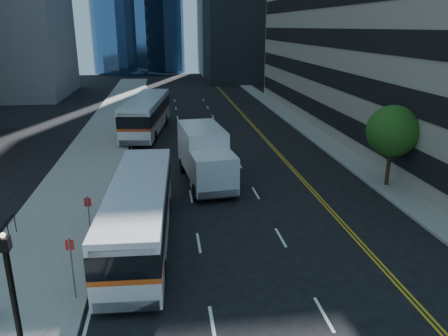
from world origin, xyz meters
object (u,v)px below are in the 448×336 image
at_px(lamp_post, 15,305).
at_px(bus_front, 140,211).
at_px(bus_rear, 147,114).
at_px(street_tree, 393,131).
at_px(box_truck, 205,155).

distance_m(lamp_post, bus_front, 8.93).
bearing_deg(bus_front, bus_rear, 93.61).
bearing_deg(street_tree, lamp_post, -142.13).
relative_size(lamp_post, bus_rear, 0.35).
xyz_separation_m(street_tree, bus_rear, (-15.60, 17.39, -1.83)).
bearing_deg(bus_rear, box_truck, -66.48).
height_order(street_tree, lamp_post, street_tree).
bearing_deg(bus_front, box_truck, 67.14).
xyz_separation_m(bus_rear, box_truck, (4.21, -15.03, 0.05)).
bearing_deg(box_truck, street_tree, -17.79).
height_order(street_tree, bus_front, street_tree).
xyz_separation_m(lamp_post, bus_front, (2.83, 8.40, -1.09)).
bearing_deg(lamp_post, street_tree, 37.87).
bearing_deg(lamp_post, bus_rear, 85.63).
bearing_deg(bus_rear, street_tree, -40.23).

